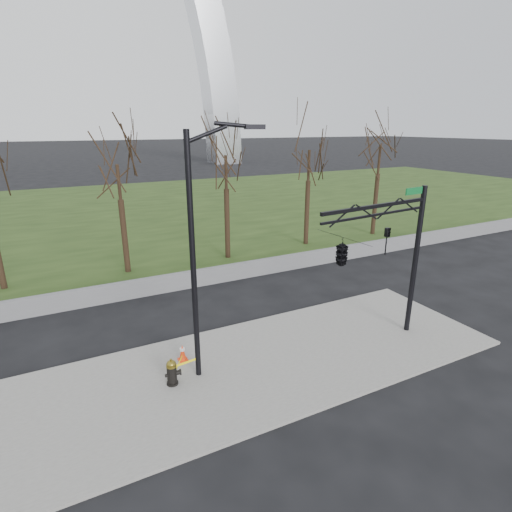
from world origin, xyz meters
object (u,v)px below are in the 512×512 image
traffic_cone (182,352)px  street_light (199,243)px  traffic_signal_mast (358,248)px  fire_hydrant (172,373)px

traffic_cone → street_light: street_light is taller
traffic_signal_mast → traffic_cone: bearing=152.0°
traffic_cone → street_light: (0.45, -1.10, 4.28)m
traffic_cone → traffic_signal_mast: 7.16m
street_light → traffic_signal_mast: bearing=-4.3°
fire_hydrant → traffic_cone: 1.40m
fire_hydrant → traffic_cone: size_ratio=1.49×
fire_hydrant → traffic_signal_mast: (6.36, -1.11, 3.62)m
fire_hydrant → traffic_signal_mast: bearing=-2.7°
fire_hydrant → traffic_signal_mast: 7.40m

